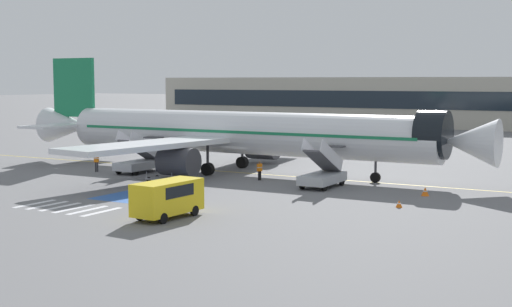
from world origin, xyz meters
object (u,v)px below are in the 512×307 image
at_px(baggage_cart, 164,179).
at_px(ground_crew_1, 96,160).
at_px(fuel_tanker, 293,131).
at_px(ground_crew_0, 260,169).
at_px(airliner, 235,133).
at_px(boarding_stairs_forward, 323,175).
at_px(traffic_cone_0, 425,191).
at_px(boarding_stairs_aft, 139,162).
at_px(service_van_1, 168,196).
at_px(traffic_cone_1, 399,204).
at_px(terminal_building, 463,102).

xyz_separation_m(baggage_cart, ground_crew_1, (-9.24, 2.03, 0.80)).
height_order(fuel_tanker, ground_crew_0, fuel_tanker).
relative_size(airliner, fuel_tanker, 4.66).
relative_size(airliner, boarding_stairs_forward, 8.77).
distance_m(boarding_stairs_forward, traffic_cone_0, 8.22).
bearing_deg(boarding_stairs_aft, baggage_cart, -33.93).
xyz_separation_m(fuel_tanker, traffic_cone_0, (26.77, -30.94, -1.49)).
distance_m(boarding_stairs_forward, fuel_tanker, 36.01).
bearing_deg(service_van_1, airliner, 114.18).
bearing_deg(boarding_stairs_forward, baggage_cart, -163.85).
xyz_separation_m(service_van_1, traffic_cone_1, (10.89, 10.60, -1.11)).
relative_size(boarding_stairs_forward, service_van_1, 1.09).
relative_size(boarding_stairs_forward, ground_crew_1, 2.89).
bearing_deg(fuel_tanker, terminal_building, 167.05).
xyz_separation_m(boarding_stairs_forward, ground_crew_0, (-6.18, 0.83, -0.06)).
distance_m(traffic_cone_0, terminal_building, 79.12).
relative_size(boarding_stairs_aft, ground_crew_1, 2.89).
xyz_separation_m(airliner, traffic_cone_1, (18.81, -9.87, -3.33)).
bearing_deg(traffic_cone_1, baggage_cart, 175.25).
bearing_deg(boarding_stairs_forward, traffic_cone_0, -1.66).
bearing_deg(airliner, boarding_stairs_aft, -59.32).
relative_size(boarding_stairs_forward, ground_crew_0, 3.27).
bearing_deg(baggage_cart, traffic_cone_1, -100.57).
height_order(boarding_stairs_aft, ground_crew_1, boarding_stairs_aft).
bearing_deg(boarding_stairs_aft, service_van_1, -46.97).
bearing_deg(boarding_stairs_forward, terminal_building, 95.51).
xyz_separation_m(airliner, ground_crew_1, (-11.15, -6.11, -2.52)).
bearing_deg(ground_crew_0, ground_crew_1, 122.43).
xyz_separation_m(traffic_cone_0, traffic_cone_1, (-0.07, -5.49, -0.08)).
distance_m(ground_crew_0, traffic_cone_1, 15.69).
xyz_separation_m(boarding_stairs_aft, ground_crew_0, (11.93, 1.13, -0.06)).
relative_size(boarding_stairs_forward, traffic_cone_1, 10.84).
xyz_separation_m(fuel_tanker, ground_crew_0, (12.40, -30.01, -0.89)).
bearing_deg(traffic_cone_1, service_van_1, -135.76).
xyz_separation_m(baggage_cart, traffic_cone_1, (20.72, -1.72, -0.01)).
bearing_deg(airliner, service_van_1, 20.21).
bearing_deg(ground_crew_0, traffic_cone_0, -70.95).
relative_size(fuel_tanker, baggage_cart, 3.61).
distance_m(boarding_stairs_aft, baggage_cart, 6.61).
bearing_deg(baggage_cart, airliner, -19.02).
bearing_deg(terminal_building, fuel_tanker, -102.03).
distance_m(ground_crew_0, ground_crew_1, 15.89).
xyz_separation_m(boarding_stairs_aft, traffic_cone_1, (26.23, -5.30, -0.74)).
xyz_separation_m(airliner, baggage_cart, (-1.91, -8.14, -3.32)).
distance_m(service_van_1, ground_crew_0, 17.37).
bearing_deg(boarding_stairs_aft, ground_crew_0, 4.46).
bearing_deg(ground_crew_0, airliner, 75.42).
relative_size(airliner, traffic_cone_1, 95.03).
distance_m(airliner, boarding_stairs_forward, 11.80).
bearing_deg(fuel_tanker, boarding_stairs_forward, 30.15).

